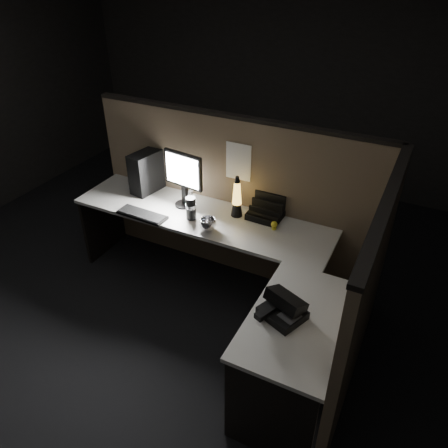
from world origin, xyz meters
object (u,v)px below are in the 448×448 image
at_px(desk_phone, 283,308).
at_px(pc_tower, 148,171).
at_px(lava_lamp, 237,200).
at_px(keyboard, 142,215).
at_px(monitor, 183,174).

bearing_deg(desk_phone, pc_tower, 172.01).
xyz_separation_m(lava_lamp, desk_phone, (0.76, -0.95, -0.10)).
height_order(pc_tower, keyboard, pc_tower).
bearing_deg(lava_lamp, monitor, -175.32).
bearing_deg(keyboard, monitor, 57.91).
bearing_deg(keyboard, desk_phone, -19.41).
bearing_deg(pc_tower, lava_lamp, 6.58).
bearing_deg(pc_tower, monitor, -2.31).
xyz_separation_m(pc_tower, keyboard, (0.22, -0.43, -0.18)).
bearing_deg(desk_phone, monitor, 166.77).
relative_size(monitor, lava_lamp, 1.34).
distance_m(keyboard, desk_phone, 1.58).
distance_m(keyboard, lava_lamp, 0.82).
bearing_deg(keyboard, pc_tower, 118.66).
bearing_deg(pc_tower, desk_phone, -20.58).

